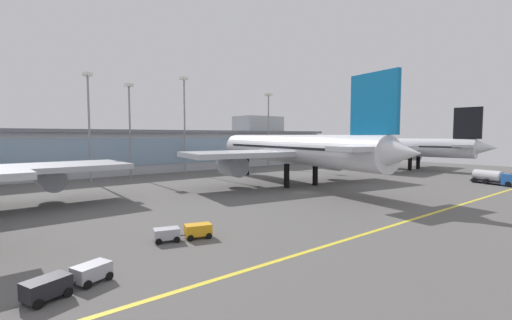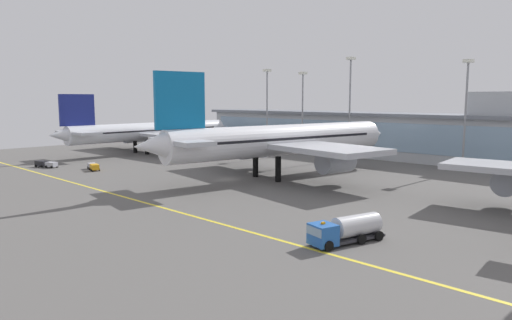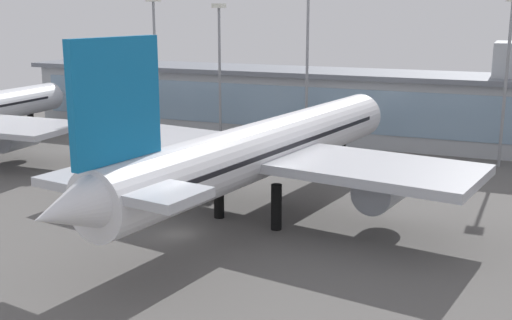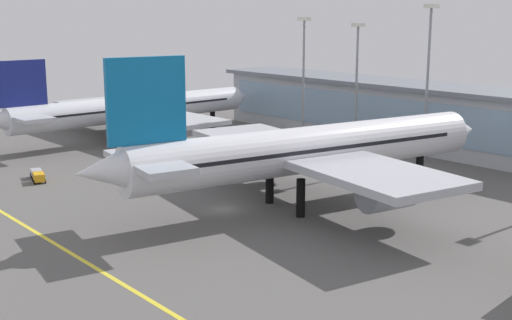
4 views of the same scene
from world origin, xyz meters
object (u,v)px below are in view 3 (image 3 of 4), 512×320
at_px(airliner_near_right, 265,149).
at_px(apron_light_mast_west, 219,52).
at_px(apron_light_mast_centre, 155,49).
at_px(apron_light_mast_east, 508,57).
at_px(apron_light_mast_far_east, 307,43).

relative_size(airliner_near_right, apron_light_mast_west, 2.65).
relative_size(apron_light_mast_centre, apron_light_mast_east, 1.01).
bearing_deg(apron_light_mast_east, apron_light_mast_centre, -176.73).
relative_size(apron_light_mast_east, apron_light_mast_far_east, 0.91).
distance_m(apron_light_mast_west, apron_light_mast_centre, 10.71).
relative_size(airliner_near_right, apron_light_mast_east, 2.56).
bearing_deg(apron_light_mast_east, apron_light_mast_west, 179.35).
xyz_separation_m(apron_light_mast_west, apron_light_mast_centre, (-10.07, -3.61, 0.56)).
bearing_deg(airliner_near_right, apron_light_mast_west, 42.18).
xyz_separation_m(apron_light_mast_west, apron_light_mast_east, (44.25, -0.50, 0.45)).
bearing_deg(apron_light_mast_west, airliner_near_right, -57.25).
bearing_deg(apron_light_mast_west, apron_light_mast_far_east, 1.77).
relative_size(apron_light_mast_west, apron_light_mast_far_east, 0.88).
bearing_deg(apron_light_mast_west, apron_light_mast_east, -0.65).
height_order(apron_light_mast_west, apron_light_mast_east, apron_light_mast_east).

